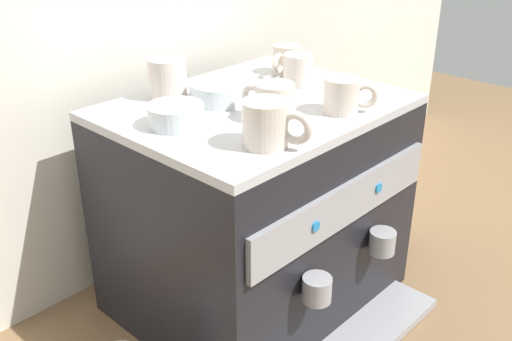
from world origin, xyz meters
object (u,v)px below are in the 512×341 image
Objects in this scene: ceramic_bowl_0 at (176,116)px; coffee_grinder at (379,161)px; ceramic_cup_4 at (273,101)px; ceramic_bowl_1 at (220,92)px; ceramic_cup_0 at (343,95)px; ceramic_cup_3 at (167,78)px; espresso_machine at (257,207)px; ceramic_cup_1 at (286,59)px; ceramic_cup_2 at (298,69)px; ceramic_cup_5 at (268,124)px.

coffee_grinder is (0.65, -0.06, -0.30)m from ceramic_bowl_0.
ceramic_cup_4 is 0.19m from ceramic_bowl_0.
ceramic_bowl_1 reaches higher than coffee_grinder.
ceramic_cup_3 reaches higher than ceramic_cup_0.
espresso_machine reaches higher than coffee_grinder.
ceramic_cup_2 reaches higher than ceramic_cup_1.
ceramic_bowl_0 is at bearing 145.96° from ceramic_cup_0.
coffee_grinder is at bearing 18.70° from ceramic_cup_0.
ceramic_cup_4 is 0.92× the size of ceramic_bowl_1.
ceramic_cup_5 is (-0.22, -0.01, 0.01)m from ceramic_cup_0.
ceramic_cup_2 is (0.08, 0.18, 0.00)m from ceramic_cup_0.
coffee_grinder is at bearing -3.75° from espresso_machine.
ceramic_cup_2 reaches higher than ceramic_bowl_0.
coffee_grinder is at bearing -10.81° from ceramic_bowl_1.
ceramic_bowl_1 is at bearing 167.70° from ceramic_cup_2.
ceramic_cup_4 is at bearing -77.65° from ceramic_cup_3.
espresso_machine is at bearing -154.18° from ceramic_cup_1.
ceramic_cup_3 is 0.17m from ceramic_bowl_0.
ceramic_cup_5 reaches higher than ceramic_bowl_1.
ceramic_cup_4 is at bearing -173.99° from coffee_grinder.
ceramic_cup_4 reaches higher than ceramic_bowl_1.
ceramic_cup_2 is at bearing -12.30° from ceramic_bowl_1.
ceramic_cup_4 is (-0.25, -0.18, 0.00)m from ceramic_cup_1.
ceramic_cup_1 is 0.09m from ceramic_cup_2.
ceramic_bowl_0 and ceramic_bowl_1 have the same top height.
ceramic_cup_1 is 1.04× the size of ceramic_cup_2.
ceramic_cup_0 is 0.83× the size of ceramic_cup_4.
ceramic_bowl_0 is at bearing 103.84° from ceramic_cup_5.
ceramic_cup_1 is 0.82× the size of ceramic_cup_5.
ceramic_cup_2 is 0.35m from ceramic_cup_5.
ceramic_cup_4 reaches higher than ceramic_cup_2.
ceramic_bowl_0 is (-0.15, 0.11, -0.02)m from ceramic_cup_4.
ceramic_cup_1 is at bearing 63.95° from ceramic_cup_0.
ceramic_bowl_0 reaches higher than coffee_grinder.
ceramic_bowl_0 is at bearing 143.89° from ceramic_cup_4.
ceramic_cup_3 is at bearing 118.79° from ceramic_bowl_1.
espresso_machine is 0.36m from ceramic_cup_5.
ceramic_cup_4 is 0.94× the size of ceramic_cup_5.
ceramic_cup_2 is (-0.05, -0.08, 0.00)m from ceramic_cup_1.
ceramic_cup_2 is at bearing -121.24° from ceramic_cup_1.
ceramic_cup_2 is 0.85× the size of ceramic_cup_4.
ceramic_cup_4 is (-0.04, -0.08, 0.28)m from espresso_machine.
ceramic_cup_0 is at bearing -63.62° from espresso_machine.
ceramic_cup_3 is 0.28× the size of coffee_grinder.
ceramic_cup_0 is 0.23m from ceramic_cup_5.
ceramic_cup_5 reaches higher than ceramic_cup_1.
ceramic_cup_3 is 1.11× the size of ceramic_bowl_0.
ceramic_bowl_1 is (-0.04, 0.07, 0.26)m from espresso_machine.
ceramic_cup_0 is 0.89× the size of ceramic_bowl_0.
ceramic_cup_1 is at bearing -12.77° from ceramic_cup_3.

